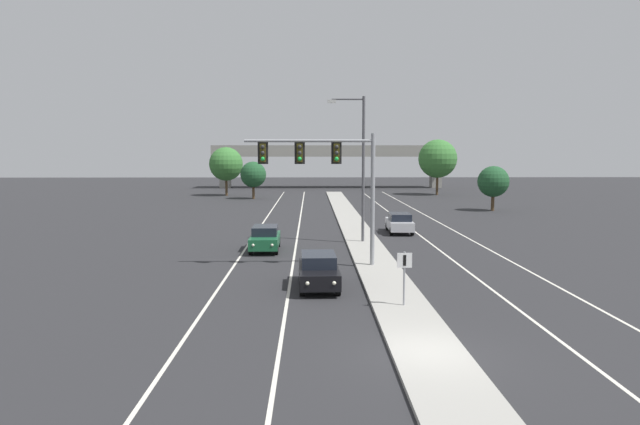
# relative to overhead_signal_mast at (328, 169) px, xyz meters

# --- Properties ---
(ground_plane) EXTENTS (260.00, 260.00, 0.00)m
(ground_plane) POSITION_rel_overhead_signal_mast_xyz_m (2.72, -13.70, -5.46)
(ground_plane) COLOR #28282B
(median_island) EXTENTS (2.40, 110.00, 0.15)m
(median_island) POSITION_rel_overhead_signal_mast_xyz_m (2.72, 4.30, -5.38)
(median_island) COLOR #9E9B93
(median_island) RESTS_ON ground
(lane_stripe_oncoming_center) EXTENTS (0.14, 100.00, 0.01)m
(lane_stripe_oncoming_center) POSITION_rel_overhead_signal_mast_xyz_m (-1.98, 11.30, -5.45)
(lane_stripe_oncoming_center) COLOR silver
(lane_stripe_oncoming_center) RESTS_ON ground
(lane_stripe_receding_center) EXTENTS (0.14, 100.00, 0.01)m
(lane_stripe_receding_center) POSITION_rel_overhead_signal_mast_xyz_m (7.42, 11.30, -5.45)
(lane_stripe_receding_center) COLOR silver
(lane_stripe_receding_center) RESTS_ON ground
(edge_stripe_left) EXTENTS (0.14, 100.00, 0.01)m
(edge_stripe_left) POSITION_rel_overhead_signal_mast_xyz_m (-5.28, 11.30, -5.45)
(edge_stripe_left) COLOR silver
(edge_stripe_left) RESTS_ON ground
(edge_stripe_right) EXTENTS (0.14, 100.00, 0.01)m
(edge_stripe_right) POSITION_rel_overhead_signal_mast_xyz_m (10.72, 11.30, -5.45)
(edge_stripe_right) COLOR silver
(edge_stripe_right) RESTS_ON ground
(overhead_signal_mast) EXTENTS (7.08, 0.44, 7.20)m
(overhead_signal_mast) POSITION_rel_overhead_signal_mast_xyz_m (0.00, 0.00, 0.00)
(overhead_signal_mast) COLOR gray
(overhead_signal_mast) RESTS_ON median_island
(median_sign_post) EXTENTS (0.60, 0.10, 2.20)m
(median_sign_post) POSITION_rel_overhead_signal_mast_xyz_m (2.80, -8.38, -3.87)
(median_sign_post) COLOR gray
(median_sign_post) RESTS_ON median_island
(street_lamp_median) EXTENTS (2.58, 0.28, 10.00)m
(street_lamp_median) POSITION_rel_overhead_signal_mast_xyz_m (2.45, 8.40, 0.34)
(street_lamp_median) COLOR #4C4C51
(street_lamp_median) RESTS_ON median_island
(car_oncoming_black) EXTENTS (1.92, 4.51, 1.58)m
(car_oncoming_black) POSITION_rel_overhead_signal_mast_xyz_m (-0.60, -4.64, -4.64)
(car_oncoming_black) COLOR black
(car_oncoming_black) RESTS_ON ground
(car_oncoming_green) EXTENTS (1.87, 4.49, 1.58)m
(car_oncoming_green) POSITION_rel_overhead_signal_mast_xyz_m (-3.92, 5.55, -4.64)
(car_oncoming_green) COLOR #195633
(car_oncoming_green) RESTS_ON ground
(car_receding_silver) EXTENTS (1.93, 4.51, 1.58)m
(car_receding_silver) POSITION_rel_overhead_signal_mast_xyz_m (6.06, 13.51, -4.64)
(car_receding_silver) COLOR #B7B7BC
(car_receding_silver) RESTS_ON ground
(overpass_bridge) EXTENTS (42.40, 6.40, 7.65)m
(overpass_bridge) POSITION_rel_overhead_signal_mast_xyz_m (2.72, 72.30, 0.32)
(overpass_bridge) COLOR gray
(overpass_bridge) RESTS_ON ground
(tree_far_left_b) EXTENTS (4.96, 4.96, 7.17)m
(tree_far_left_b) POSITION_rel_overhead_signal_mast_xyz_m (-13.42, 53.07, -0.77)
(tree_far_left_b) COLOR #4C3823
(tree_far_left_b) RESTS_ON ground
(tree_far_right_a) EXTENTS (5.76, 5.76, 8.33)m
(tree_far_right_a) POSITION_rel_overhead_signal_mast_xyz_m (18.10, 54.09, -0.02)
(tree_far_right_a) COLOR #4C3823
(tree_far_right_a) RESTS_ON ground
(tree_far_left_a) EXTENTS (3.55, 3.55, 5.14)m
(tree_far_left_a) POSITION_rel_overhead_signal_mast_xyz_m (-8.84, 47.12, -2.11)
(tree_far_left_a) COLOR #4C3823
(tree_far_left_a) RESTS_ON ground
(tree_far_right_c) EXTENTS (3.39, 3.39, 4.90)m
(tree_far_right_c) POSITION_rel_overhead_signal_mast_xyz_m (18.95, 30.55, -2.27)
(tree_far_right_c) COLOR #4C3823
(tree_far_right_c) RESTS_ON ground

